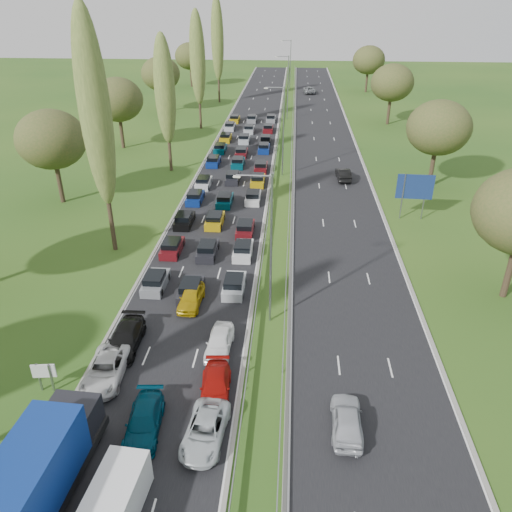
# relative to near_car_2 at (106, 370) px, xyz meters

# --- Properties ---
(ground) EXTENTS (260.00, 260.00, 0.00)m
(ground) POSITION_rel_near_car_2_xyz_m (10.48, 44.43, -0.74)
(ground) COLOR #224B17
(ground) RESTS_ON ground
(near_carriageway) EXTENTS (10.50, 215.00, 0.04)m
(near_carriageway) POSITION_rel_near_car_2_xyz_m (3.73, 46.93, -0.74)
(near_carriageway) COLOR black
(near_carriageway) RESTS_ON ground
(far_carriageway) EXTENTS (10.50, 215.00, 0.04)m
(far_carriageway) POSITION_rel_near_car_2_xyz_m (17.23, 46.93, -0.74)
(far_carriageway) COLOR black
(far_carriageway) RESTS_ON ground
(central_reservation) EXTENTS (2.36, 215.00, 0.32)m
(central_reservation) POSITION_rel_near_car_2_xyz_m (10.48, 46.93, -0.19)
(central_reservation) COLOR gray
(central_reservation) RESTS_ON ground
(lamp_columns) EXTENTS (0.18, 140.18, 12.00)m
(lamp_columns) POSITION_rel_near_car_2_xyz_m (10.48, 42.43, 5.26)
(lamp_columns) COLOR gray
(lamp_columns) RESTS_ON ground
(poplar_row) EXTENTS (2.80, 127.80, 22.44)m
(poplar_row) POSITION_rel_near_car_2_xyz_m (-5.52, 32.60, 11.65)
(poplar_row) COLOR #2D2116
(poplar_row) RESTS_ON ground
(woodland_left) EXTENTS (8.00, 166.00, 11.10)m
(woodland_left) POSITION_rel_near_car_2_xyz_m (-16.02, 27.06, 6.94)
(woodland_left) COLOR #2D2116
(woodland_left) RESTS_ON ground
(woodland_right) EXTENTS (8.00, 153.00, 11.10)m
(woodland_right) POSITION_rel_near_car_2_xyz_m (29.98, 31.10, 6.94)
(woodland_right) COLOR #2D2116
(woodland_right) RESTS_ON ground
(traffic_queue_fill) EXTENTS (9.08, 68.28, 0.80)m
(traffic_queue_fill) POSITION_rel_near_car_2_xyz_m (3.74, 42.24, -0.30)
(traffic_queue_fill) COLOR slate
(traffic_queue_fill) RESTS_ON ground
(near_car_2) EXTENTS (2.63, 5.28, 1.44)m
(near_car_2) POSITION_rel_near_car_2_xyz_m (0.00, 0.00, 0.00)
(near_car_2) COLOR silver
(near_car_2) RESTS_ON near_carriageway
(near_car_3) EXTENTS (2.22, 5.21, 1.50)m
(near_car_3) POSITION_rel_near_car_2_xyz_m (0.28, 3.31, 0.03)
(near_car_3) COLOR black
(near_car_3) RESTS_ON near_carriageway
(near_car_7) EXTENTS (2.32, 4.92, 1.39)m
(near_car_7) POSITION_rel_near_car_2_xyz_m (3.73, -4.21, -0.02)
(near_car_7) COLOR #053950
(near_car_7) RESTS_ON near_carriageway
(near_car_8) EXTENTS (1.86, 4.33, 1.46)m
(near_car_8) POSITION_rel_near_car_2_xyz_m (3.95, 9.14, 0.01)
(near_car_8) COLOR #B18E0B
(near_car_8) RESTS_ON near_carriageway
(near_car_10) EXTENTS (2.57, 4.95, 1.33)m
(near_car_10) POSITION_rel_near_car_2_xyz_m (7.38, -4.59, -0.05)
(near_car_10) COLOR silver
(near_car_10) RESTS_ON near_carriageway
(near_car_11) EXTENTS (2.20, 4.73, 1.34)m
(near_car_11) POSITION_rel_near_car_2_xyz_m (7.44, -0.98, -0.05)
(near_car_11) COLOR #A30F0A
(near_car_11) RESTS_ON near_carriageway
(near_car_12) EXTENTS (1.90, 4.37, 1.47)m
(near_car_12) POSITION_rel_near_car_2_xyz_m (7.07, 3.47, 0.01)
(near_car_12) COLOR white
(near_car_12) RESTS_ON near_carriageway
(far_car_0) EXTENTS (1.92, 4.49, 1.51)m
(far_car_0) POSITION_rel_near_car_2_xyz_m (15.49, -3.26, 0.04)
(far_car_0) COLOR #ADB0B7
(far_car_0) RESTS_ON far_carriageway
(far_car_1) EXTENTS (1.94, 4.83, 1.56)m
(far_car_1) POSITION_rel_near_car_2_xyz_m (18.80, 41.10, 0.06)
(far_car_1) COLOR black
(far_car_1) RESTS_ON far_carriageway
(far_car_2) EXTENTS (3.16, 6.00, 1.61)m
(far_car_2) POSITION_rel_near_car_2_xyz_m (15.51, 106.74, 0.09)
(far_car_2) COLOR gray
(far_car_2) RESTS_ON far_carriageway
(blue_lorry) EXTENTS (2.75, 9.91, 4.19)m
(blue_lorry) POSITION_rel_near_car_2_xyz_m (0.05, -9.27, 1.42)
(blue_lorry) COLOR black
(blue_lorry) RESTS_ON near_carriageway
(white_van_rear) EXTENTS (2.13, 5.44, 2.19)m
(white_van_rear) POSITION_rel_near_car_2_xyz_m (3.81, -9.75, 0.38)
(white_van_rear) COLOR silver
(white_van_rear) RESTS_ON near_carriageway
(info_sign) EXTENTS (1.50, 0.29, 2.10)m
(info_sign) POSITION_rel_near_car_2_xyz_m (-3.42, -1.38, 0.63)
(info_sign) COLOR gray
(info_sign) RESTS_ON ground
(direction_sign) EXTENTS (4.00, 0.29, 5.20)m
(direction_sign) POSITION_rel_near_car_2_xyz_m (25.38, 28.38, 2.83)
(direction_sign) COLOR gray
(direction_sign) RESTS_ON ground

